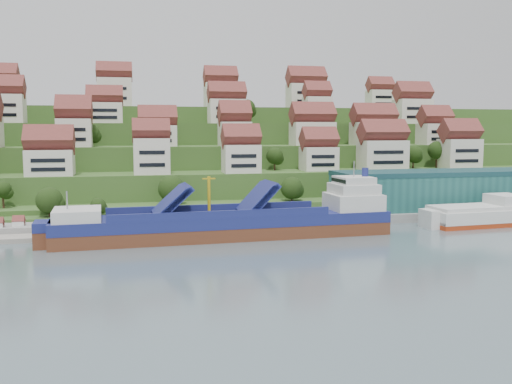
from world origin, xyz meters
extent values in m
plane|color=slate|center=(0.00, 0.00, 0.00)|extent=(300.00, 300.00, 0.00)
cube|color=gray|center=(20.00, 15.00, 1.10)|extent=(180.00, 14.00, 2.20)
cube|color=gray|center=(-58.00, 12.00, 0.50)|extent=(45.00, 20.00, 1.00)
cube|color=#2D4C1E|center=(0.00, 86.00, 2.00)|extent=(260.00, 128.00, 4.00)
cube|color=#2D4C1E|center=(0.00, 91.00, 5.50)|extent=(260.00, 118.00, 11.00)
cube|color=#2D4C1E|center=(0.00, 99.00, 9.00)|extent=(260.00, 102.00, 18.00)
cube|color=#2D4C1E|center=(0.00, 107.00, 12.50)|extent=(260.00, 86.00, 25.00)
cube|color=#2D4C1E|center=(0.00, 116.00, 15.50)|extent=(260.00, 68.00, 31.00)
cube|color=silver|center=(-50.37, 38.20, 14.38)|extent=(11.92, 8.57, 6.75)
cube|color=silver|center=(-24.18, 36.89, 15.85)|extent=(9.55, 7.03, 9.70)
cube|color=silver|center=(0.46, 36.67, 14.91)|extent=(10.03, 7.62, 7.82)
cube|color=silver|center=(24.37, 39.84, 14.46)|extent=(9.97, 7.73, 6.92)
cube|color=silver|center=(44.17, 38.98, 15.39)|extent=(13.49, 8.26, 8.78)
cube|color=silver|center=(70.37, 39.69, 15.54)|extent=(11.24, 8.31, 9.08)
cube|color=silver|center=(-45.30, 54.01, 22.06)|extent=(9.70, 8.98, 8.12)
cube|color=silver|center=(-21.49, 54.81, 21.13)|extent=(10.97, 7.90, 6.26)
cube|color=silver|center=(1.72, 53.15, 21.67)|extent=(9.21, 8.56, 7.34)
cube|color=silver|center=(27.20, 54.55, 21.67)|extent=(13.22, 8.36, 7.34)
cube|color=silver|center=(48.44, 55.23, 21.68)|extent=(13.89, 8.18, 7.37)
cube|color=silver|center=(69.80, 53.80, 21.48)|extent=(9.82, 8.04, 6.95)
cube|color=silver|center=(-67.02, 69.60, 29.35)|extent=(11.77, 7.86, 8.70)
cube|color=silver|center=(-37.20, 70.73, 28.28)|extent=(10.95, 7.30, 6.55)
cube|color=silver|center=(2.35, 70.55, 29.03)|extent=(12.05, 7.79, 8.05)
cube|color=silver|center=(33.90, 70.01, 29.60)|extent=(8.76, 7.14, 9.20)
cube|color=silver|center=(70.84, 71.53, 29.43)|extent=(12.35, 8.47, 8.86)
cube|color=silver|center=(-71.37, 87.16, 34.98)|extent=(11.16, 8.03, 7.97)
cube|color=silver|center=(-34.31, 87.44, 35.88)|extent=(11.63, 7.51, 9.76)
cube|color=silver|center=(3.10, 87.70, 35.37)|extent=(11.51, 8.15, 8.74)
cube|color=silver|center=(35.72, 88.15, 35.49)|extent=(13.74, 8.73, 8.98)
cube|color=silver|center=(67.56, 92.13, 34.72)|extent=(9.64, 7.05, 7.45)
ellipsoid|color=#223B13|center=(-60.24, 27.93, 8.59)|extent=(4.17, 4.17, 4.17)
ellipsoid|color=#223B13|center=(12.14, 26.11, 7.46)|extent=(5.98, 5.98, 5.98)
ellipsoid|color=#223B13|center=(-19.80, 26.29, 8.02)|extent=(6.79, 6.79, 6.79)
ellipsoid|color=#223B13|center=(56.57, 43.11, 15.44)|extent=(5.47, 5.47, 5.47)
ellipsoid|color=#223B13|center=(64.56, 43.11, 16.56)|extent=(5.68, 5.68, 5.68)
ellipsoid|color=#223B13|center=(11.97, 43.66, 15.28)|extent=(5.01, 5.01, 5.01)
ellipsoid|color=#223B13|center=(44.06, 59.83, 24.24)|extent=(4.30, 4.30, 4.30)
ellipsoid|color=#223B13|center=(-41.33, 57.97, 21.85)|extent=(5.87, 5.87, 5.87)
ellipsoid|color=#223B13|center=(9.74, 73.21, 30.30)|extent=(5.99, 5.99, 5.99)
ellipsoid|color=#223B13|center=(31.55, 75.94, 29.60)|extent=(4.78, 4.78, 4.78)
ellipsoid|color=#223B13|center=(36.01, 73.97, 28.58)|extent=(5.01, 5.01, 5.01)
ellipsoid|color=#223B13|center=(-48.47, 19.00, 6.66)|extent=(6.17, 6.17, 6.17)
ellipsoid|color=#223B13|center=(-37.59, 19.00, 5.13)|extent=(3.71, 3.71, 3.71)
cube|color=#225C58|center=(52.00, 17.00, 7.20)|extent=(60.00, 15.00, 10.00)
cylinder|color=gray|center=(18.00, 10.00, 6.20)|extent=(0.16, 0.16, 8.00)
cube|color=maroon|center=(18.60, 10.00, 9.80)|extent=(1.20, 0.05, 0.80)
cube|color=white|center=(-54.00, 11.50, 2.10)|extent=(2.40, 2.20, 2.20)
cube|color=#5C2F1C|center=(-10.37, -1.36, 1.00)|extent=(71.79, 13.83, 4.58)
cube|color=navy|center=(-10.37, -1.36, 3.94)|extent=(71.80, 13.94, 2.38)
cube|color=silver|center=(-40.56, -2.56, 6.23)|extent=(9.56, 10.79, 2.38)
cube|color=#262628|center=(-12.20, -1.43, 5.13)|extent=(46.11, 11.16, 0.27)
cube|color=navy|center=(-22.26, -1.83, 8.24)|extent=(7.26, 10.37, 6.33)
cube|color=navy|center=(-3.96, -1.10, 8.24)|extent=(6.91, 10.36, 6.69)
cylinder|color=gold|center=(-14.03, -1.51, 9.16)|extent=(0.67, 0.67, 8.24)
cube|color=silver|center=(18.91, -0.19, 6.87)|extent=(11.39, 10.87, 3.66)
cube|color=silver|center=(18.91, -0.19, 9.80)|extent=(9.52, 9.70, 2.29)
cube|color=silver|center=(18.91, -0.19, 11.72)|extent=(7.65, 8.53, 1.65)
cylinder|color=navy|center=(21.65, -0.08, 13.46)|extent=(1.52, 1.52, 2.01)
cube|color=#9A2E10|center=(52.73, 1.34, 0.54)|extent=(27.82, 11.93, 2.35)
cube|color=silver|center=(52.73, 1.34, 2.54)|extent=(27.83, 12.03, 2.90)
cube|color=silver|center=(52.73, 1.34, 4.35)|extent=(26.40, 10.84, 1.09)
cube|color=silver|center=(59.50, 1.84, 5.89)|extent=(7.81, 8.48, 2.72)
camera|label=1|loc=(-30.60, -119.49, 23.07)|focal=40.00mm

